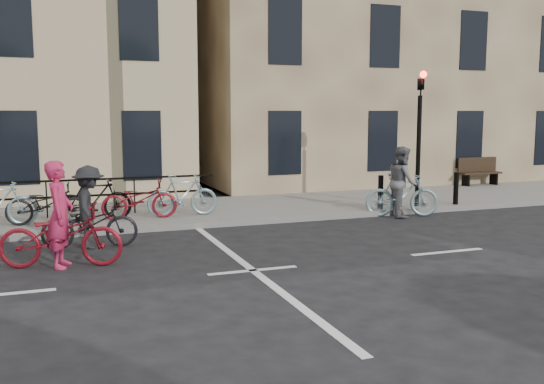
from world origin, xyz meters
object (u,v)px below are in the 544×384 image
object	(u,v)px
bench	(479,170)
cyclist_dark	(89,216)
cyclist_pink	(61,231)
traffic_light	(419,122)
cyclist_grey	(402,188)

from	to	relation	value
bench	cyclist_dark	xyz separation A→B (m)	(-13.50, -4.93, -0.02)
cyclist_dark	cyclist_pink	bearing A→B (deg)	161.15
traffic_light	cyclist_grey	distance (m)	1.97
bench	cyclist_pink	size ratio (longest dim) A/B	0.72
bench	cyclist_pink	bearing A→B (deg)	-155.84
cyclist_dark	cyclist_grey	bearing A→B (deg)	-79.14
traffic_light	cyclist_grey	size ratio (longest dim) A/B	1.98
cyclist_pink	cyclist_dark	world-z (taller)	cyclist_pink
traffic_light	bench	world-z (taller)	traffic_light
bench	cyclist_pink	xyz separation A→B (m)	(-14.08, -6.32, -0.02)
cyclist_pink	cyclist_dark	size ratio (longest dim) A/B	1.17
cyclist_dark	traffic_light	bearing A→B (deg)	-76.34
cyclist_pink	cyclist_grey	xyz separation A→B (m)	(8.45, 2.38, 0.09)
cyclist_grey	cyclist_dark	bearing A→B (deg)	116.95
bench	cyclist_grey	world-z (taller)	cyclist_grey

